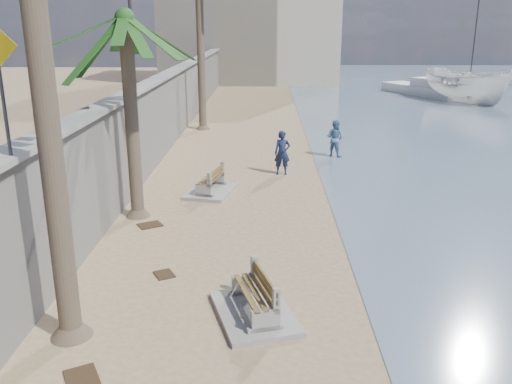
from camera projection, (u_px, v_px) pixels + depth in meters
name	position (u px, v px, depth m)	size (l,w,h in m)	color
ground_plane	(276.00, 372.00, 9.71)	(140.00, 140.00, 0.00)	#997F5E
seawall	(171.00, 108.00, 28.37)	(0.45, 70.00, 3.50)	gray
wall_cap	(170.00, 73.00, 27.84)	(0.80, 70.00, 0.12)	gray
end_building	(250.00, 13.00, 57.29)	(18.00, 12.00, 14.00)	#B7AA93
bench_near	(254.00, 299.00, 11.46)	(2.09, 2.55, 0.92)	gray
bench_far	(211.00, 183.00, 19.84)	(1.93, 2.46, 0.91)	gray
palm_mid	(125.00, 20.00, 15.76)	(5.00, 5.00, 7.03)	brown
streetlight	(130.00, 4.00, 19.28)	(0.28, 0.28, 5.12)	#2D2D33
person_a	(282.00, 150.00, 22.14)	(0.75, 0.51, 2.08)	#151D3A
person_b	(335.00, 136.00, 25.20)	(0.92, 0.71, 1.91)	teal
boat_cruiser	(467.00, 84.00, 42.32)	(3.11, 3.20, 3.66)	silver
yacht_far	(423.00, 91.00, 47.23)	(8.58, 2.40, 1.50)	silver
sailboat_west	(469.00, 86.00, 50.50)	(5.43, 5.18, 10.62)	silver
debris_b	(82.00, 377.00, 9.54)	(0.68, 0.54, 0.03)	#382616
debris_c	(150.00, 225.00, 16.75)	(0.70, 0.56, 0.03)	#382616
debris_d	(164.00, 274.00, 13.45)	(0.54, 0.43, 0.03)	#382616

